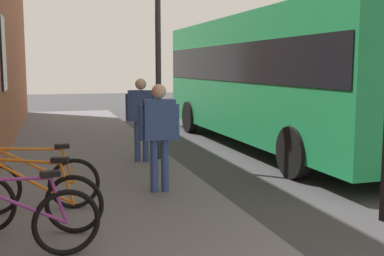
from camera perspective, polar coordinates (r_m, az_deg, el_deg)
ground at (r=9.15m, az=6.78°, el=-6.11°), size 60.00×60.00×0.00m
sidewalk_pavement at (r=10.41m, az=-11.84°, el=-4.24°), size 24.00×3.50×0.12m
bicycle_nearest_sign at (r=5.28m, az=-20.27°, el=-10.91°), size 0.48×1.76×0.97m
bicycle_far_end at (r=6.13m, az=-18.54°, el=-8.28°), size 0.67×1.71×0.97m
bicycle_mid_rack at (r=6.99m, az=-18.05°, el=-6.36°), size 0.48×1.77×0.97m
city_bus at (r=12.68m, az=9.48°, el=6.33°), size 10.53×2.75×3.35m
pedestrian_crossing_street at (r=7.61m, az=-3.91°, el=0.17°), size 0.26×0.65×1.73m
pedestrian_by_facade at (r=10.10m, az=-6.06°, el=1.99°), size 0.43×0.62×1.75m
street_lamp at (r=10.39m, az=-4.07°, el=12.54°), size 0.28×0.28×4.94m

